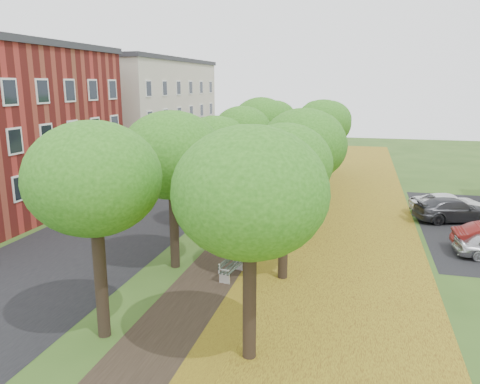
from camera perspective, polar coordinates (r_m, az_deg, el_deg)
The scene contains 10 objects.
ground at distance 15.48m, azimuth -8.76°, elevation -17.89°, with size 120.00×120.00×0.00m, color #2D4C19.
street_asphalt at distance 31.08m, azimuth -10.65°, elevation -1.90°, with size 8.00×70.00×0.01m, color black.
footpath at distance 28.77m, azimuth 3.03°, elevation -2.90°, with size 3.20×70.00×0.01m, color black.
leaf_verge at distance 28.26m, azimuth 13.03°, elevation -3.53°, with size 7.50×70.00×0.01m, color #A1901D.
tree_row_west at distance 28.35m, azimuth -1.24°, elevation 6.81°, with size 4.13×34.13×6.60m.
tree_row_east at distance 27.44m, azimuth 8.51°, elevation 6.46°, with size 4.13×34.13×6.60m.
building_cream at distance 50.47m, azimuth -12.10°, elevation 9.73°, with size 10.30×20.30×10.40m.
bench at distance 19.86m, azimuth -1.13°, elevation -9.16°, with size 0.71×1.69×0.77m.
car_grey at distance 30.23m, azimuth 24.64°, elevation -1.99°, with size 1.90×4.68×1.36m, color #323337.
car_white at distance 31.54m, azimuth 24.22°, elevation -1.41°, with size 2.16×4.68×1.30m, color white.
Camera 1 is at (5.46, -12.12, 7.93)m, focal length 35.00 mm.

